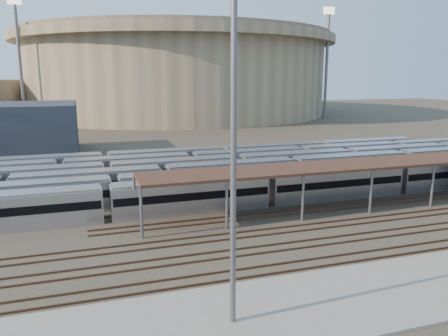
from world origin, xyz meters
TOP-DOWN VIEW (x-y plane):
  - ground at (0.00, 0.00)m, footprint 420.00×420.00m
  - apron at (-5.00, -15.00)m, footprint 50.00×9.00m
  - subway_trains at (2.54, 18.50)m, footprint 131.04×23.90m
  - inspection_shed at (22.00, 4.00)m, footprint 60.30×6.00m
  - empty_tracks at (0.00, -5.00)m, footprint 170.00×9.62m
  - stadium at (25.00, 140.00)m, footprint 124.00×124.00m
  - floodlight_0 at (-30.00, 110.00)m, footprint 4.00×1.00m
  - floodlight_2 at (70.00, 100.00)m, footprint 4.00×1.00m
  - floodlight_3 at (-10.00, 160.00)m, footprint 4.00×1.00m
  - yard_light_pole at (-4.53, -15.39)m, footprint 0.81×0.36m

SIDE VIEW (x-z plane):
  - ground at x=0.00m, z-range 0.00..0.00m
  - empty_tracks at x=0.00m, z-range 0.00..0.18m
  - apron at x=-5.00m, z-range 0.00..0.20m
  - subway_trains at x=2.54m, z-range 0.00..3.60m
  - inspection_shed at x=22.00m, z-range 2.33..7.63m
  - yard_light_pole at x=-4.53m, z-range 0.28..23.41m
  - stadium at x=25.00m, z-range 0.22..32.72m
  - floodlight_0 at x=-30.00m, z-range 1.45..39.85m
  - floodlight_2 at x=70.00m, z-range 1.45..39.85m
  - floodlight_3 at x=-10.00m, z-range 1.45..39.85m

